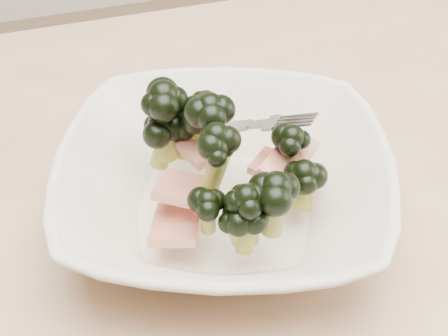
{
  "coord_description": "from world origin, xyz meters",
  "views": [
    {
      "loc": [
        -0.18,
        -0.33,
        1.11
      ],
      "look_at": [
        -0.07,
        0.02,
        0.8
      ],
      "focal_mm": 50.0,
      "sensor_mm": 36.0,
      "label": 1
    }
  ],
  "objects": [
    {
      "name": "dining_table",
      "position": [
        0.0,
        0.0,
        0.65
      ],
      "size": [
        1.2,
        0.8,
        0.75
      ],
      "color": "tan",
      "rests_on": "ground"
    },
    {
      "name": "broccoli_dish",
      "position": [
        -0.07,
        0.02,
        0.79
      ],
      "size": [
        0.34,
        0.34,
        0.12
      ],
      "color": "beige",
      "rests_on": "dining_table"
    }
  ]
}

